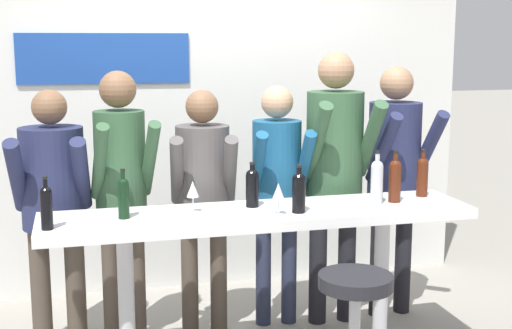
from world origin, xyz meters
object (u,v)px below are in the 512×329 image
Objects in this scene: wine_bottle_3 at (395,179)px; wine_glass_1 at (193,190)px; bar_stool at (355,321)px; person_center at (277,178)px; person_left at (121,176)px; person_right at (395,163)px; wine_bottle_0 at (46,205)px; person_center_right at (335,158)px; wine_bottle_4 at (422,175)px; wine_bottle_6 at (252,186)px; wine_bottle_5 at (123,196)px; person_far_left at (53,193)px; tasting_table at (260,236)px; person_center_left at (203,186)px; wine_bottle_1 at (299,190)px; wine_glass_0 at (278,192)px; wine_bottle_2 at (377,179)px.

wine_glass_1 is (-1.20, 0.05, -0.02)m from wine_bottle_3.
bar_stool is 1.30m from person_center.
person_center reaches higher than wine_glass_1.
person_right is at bearing -5.55° from person_left.
person_right reaches higher than wine_bottle_0.
wine_bottle_4 is (0.41, -0.43, -0.05)m from person_center_right.
wine_bottle_0 is 1.05× the size of wine_bottle_6.
person_center_right is at bearing 20.73° from wine_bottle_5.
bar_stool is at bearing -62.12° from wine_bottle_6.
wine_bottle_3 is (1.97, -0.57, 0.10)m from person_far_left.
person_far_left is at bearing 153.22° from tasting_table.
person_center_right reaches higher than person_center_left.
wine_bottle_1 reaches higher than wine_glass_1.
tasting_table is 1.19m from wine_bottle_0.
person_center_right is 6.68× the size of wine_bottle_5.
wine_glass_0 is (0.09, -0.22, 0.00)m from wine_bottle_6.
wine_bottle_5 reaches higher than wine_bottle_6.
person_far_left is 0.42m from person_left.
tasting_table reaches higher than bar_stool.
wine_bottle_2 is at bearing -178.67° from wine_bottle_3.
person_center is at bearing 126.54° from wine_bottle_2.
wine_bottle_1 is 0.86× the size of wine_bottle_2.
person_center is 9.07× the size of wine_glass_1.
person_left reaches higher than wine_bottle_6.
person_center is at bearing 172.65° from person_center_right.
bar_stool is at bearing -121.56° from wine_bottle_2.
wine_bottle_0 is at bearing -158.62° from person_center_right.
wine_bottle_2 is 1.15× the size of wine_bottle_5.
wine_bottle_2 is at bearing -2.74° from wine_glass_1.
person_center_right is at bearing 7.35° from person_center_left.
tasting_table is 0.62m from person_center_left.
wine_bottle_3 is (0.56, -0.59, 0.09)m from person_center.
wine_bottle_0 is 0.88× the size of wine_bottle_2.
wine_bottle_2 is (0.37, 0.59, 0.60)m from bar_stool.
wine_bottle_0 is at bearing -166.81° from wine_glass_1.
bar_stool is at bearing -32.99° from person_far_left.
wine_bottle_2 is 0.12m from wine_bottle_3.
person_left is 1.08× the size of person_center_left.
wine_bottle_6 is (-0.37, 0.69, 0.58)m from bar_stool.
person_left reaches higher than wine_bottle_1.
person_left is 1.04m from wine_glass_0.
wine_bottle_6 is at bearing 100.11° from tasting_table.
person_left is at bearing -171.82° from person_center.
person_center_left is (0.91, -0.02, -0.00)m from person_far_left.
person_center_right is 0.81m from wine_bottle_6.
wine_bottle_3 is at bearing -70.49° from person_center_right.
wine_bottle_0 is 0.89× the size of wine_bottle_3.
person_center is at bearing 174.61° from person_right.
person_center is 0.82m from wine_bottle_3.
wine_bottle_4 reaches higher than wine_bottle_0.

